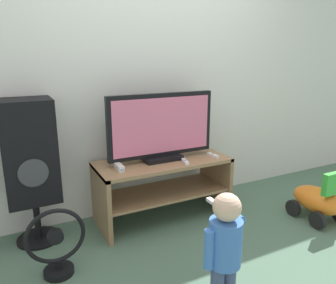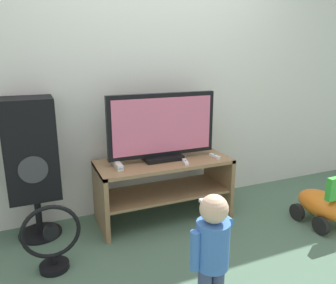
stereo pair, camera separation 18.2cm
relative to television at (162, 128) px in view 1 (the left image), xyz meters
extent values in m
plane|color=#4C6B56|center=(0.00, -0.27, -0.83)|extent=(16.00, 16.00, 0.00)
cube|color=silver|center=(0.00, 0.31, 0.47)|extent=(10.00, 0.06, 2.60)
cube|color=#93704C|center=(0.00, -0.02, -0.30)|extent=(1.16, 0.50, 0.03)
cube|color=#93704C|center=(0.00, -0.02, -0.58)|extent=(1.12, 0.46, 0.02)
cube|color=#93704C|center=(-0.56, -0.02, -0.56)|extent=(0.04, 0.50, 0.54)
cube|color=#93704C|center=(0.56, -0.02, -0.56)|extent=(0.04, 0.50, 0.54)
cube|color=black|center=(0.00, 0.00, -0.26)|extent=(0.34, 0.20, 0.04)
cube|color=black|center=(0.00, 0.00, 0.03)|extent=(0.96, 0.05, 0.54)
cube|color=#D8668C|center=(0.00, -0.03, 0.03)|extent=(0.89, 0.01, 0.47)
cube|color=white|center=(-0.42, -0.06, -0.26)|extent=(0.05, 0.19, 0.04)
cube|color=#3F8CE5|center=(-0.42, -0.15, -0.26)|extent=(0.03, 0.00, 0.01)
cube|color=white|center=(0.45, -0.12, -0.27)|extent=(0.05, 0.13, 0.02)
cylinder|color=#337FD8|center=(0.45, -0.12, -0.26)|extent=(0.01, 0.01, 0.00)
cube|color=white|center=(0.14, -0.17, -0.27)|extent=(0.06, 0.13, 0.02)
cylinder|color=#337FD8|center=(0.14, -0.17, -0.26)|extent=(0.01, 0.01, 0.00)
cylinder|color=#3F4C72|center=(-0.14, -1.18, -0.68)|extent=(0.08, 0.08, 0.30)
cylinder|color=#3F72C6|center=(-0.18, -1.18, -0.39)|extent=(0.18, 0.18, 0.27)
sphere|color=beige|center=(-0.18, -1.18, -0.18)|extent=(0.16, 0.16, 0.16)
cylinder|color=#3F72C6|center=(-0.29, -1.18, -0.41)|extent=(0.06, 0.06, 0.23)
cylinder|color=#3F72C6|center=(-0.08, -1.06, -0.29)|extent=(0.06, 0.23, 0.06)
sphere|color=beige|center=(-0.08, -0.95, -0.29)|extent=(0.07, 0.07, 0.07)
cube|color=white|center=(-0.08, -0.91, -0.29)|extent=(0.03, 0.13, 0.02)
cylinder|color=black|center=(-1.05, 0.09, -0.82)|extent=(0.34, 0.34, 0.02)
cylinder|color=black|center=(-1.05, 0.09, -0.65)|extent=(0.05, 0.05, 0.35)
cube|color=black|center=(-1.05, 0.09, -0.09)|extent=(0.38, 0.33, 0.78)
cylinder|color=#38383D|center=(-1.05, -0.08, -0.21)|extent=(0.21, 0.01, 0.21)
cylinder|color=black|center=(-0.98, -0.42, -0.81)|extent=(0.20, 0.20, 0.04)
cylinder|color=black|center=(-0.98, -0.42, -0.75)|extent=(0.04, 0.04, 0.06)
torus|color=black|center=(-0.98, -0.42, -0.54)|extent=(0.39, 0.03, 0.39)
cylinder|color=black|center=(-0.98, -0.42, -0.54)|extent=(0.10, 0.05, 0.10)
ellipsoid|color=orange|center=(1.21, -0.67, -0.64)|extent=(0.29, 0.48, 0.21)
cube|color=green|center=(1.21, -0.80, -0.44)|extent=(0.23, 0.05, 0.19)
cylinder|color=black|center=(1.07, -0.54, -0.75)|extent=(0.04, 0.15, 0.15)
cylinder|color=black|center=(1.36, -0.54, -0.75)|extent=(0.04, 0.15, 0.15)
cylinder|color=black|center=(1.07, -0.80, -0.75)|extent=(0.04, 0.15, 0.15)
camera|label=1|loc=(-1.19, -2.45, 0.61)|focal=35.00mm
camera|label=2|loc=(-1.02, -2.53, 0.61)|focal=35.00mm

